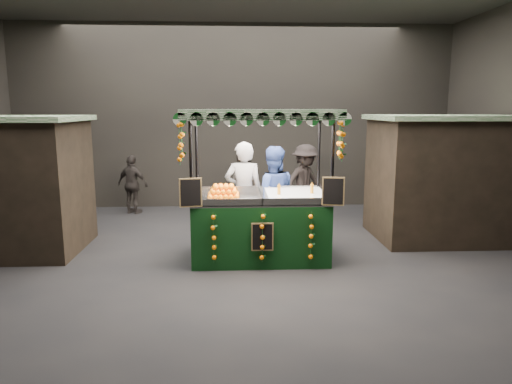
{
  "coord_description": "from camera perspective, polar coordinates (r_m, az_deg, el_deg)",
  "views": [
    {
      "loc": [
        -0.03,
        -7.94,
        2.73
      ],
      "look_at": [
        0.4,
        0.72,
        1.17
      ],
      "focal_mm": 32.52,
      "sensor_mm": 36.0,
      "label": 1
    }
  ],
  "objects": [
    {
      "name": "neighbour_stall_right",
      "position": [
        10.53,
        22.11,
        1.71
      ],
      "size": [
        3.0,
        2.2,
        2.6
      ],
      "color": "black",
      "rests_on": "ground"
    },
    {
      "name": "shopper_4",
      "position": [
        11.48,
        -25.69,
        -0.62
      ],
      "size": [
        0.9,
        0.82,
        1.54
      ],
      "rotation": [
        0.0,
        0.0,
        3.72
      ],
      "color": "black",
      "rests_on": "ground"
    },
    {
      "name": "shopper_3",
      "position": [
        11.45,
        6.06,
        1.16
      ],
      "size": [
        1.4,
        1.24,
        1.87
      ],
      "rotation": [
        0.0,
        0.0,
        0.57
      ],
      "color": "#292221",
      "rests_on": "ground"
    },
    {
      "name": "shopper_2",
      "position": [
        12.56,
        -14.92,
        0.91
      ],
      "size": [
        0.98,
        0.72,
        1.55
      ],
      "rotation": [
        0.0,
        0.0,
        2.71
      ],
      "color": "#2E2825",
      "rests_on": "ground"
    },
    {
      "name": "neighbour_stall_left",
      "position": [
        10.05,
        -28.56,
        0.84
      ],
      "size": [
        3.0,
        2.2,
        2.6
      ],
      "color": "black",
      "rests_on": "ground"
    },
    {
      "name": "vendor_grey",
      "position": [
        9.27,
        -1.51,
        -0.24
      ],
      "size": [
        0.79,
        0.55,
        2.09
      ],
      "rotation": [
        0.0,
        0.0,
        3.08
      ],
      "color": "gray",
      "rests_on": "ground"
    },
    {
      "name": "vendor_blue",
      "position": [
        9.3,
        2.02,
        -0.49
      ],
      "size": [
        0.97,
        0.76,
        2.0
      ],
      "rotation": [
        0.0,
        0.0,
        3.14
      ],
      "color": "navy",
      "rests_on": "ground"
    },
    {
      "name": "juice_stall",
      "position": [
        8.41,
        0.59,
        -2.75
      ],
      "size": [
        2.81,
        1.65,
        2.72
      ],
      "color": "black",
      "rests_on": "ground"
    },
    {
      "name": "shopper_1",
      "position": [
        11.1,
        -1.34,
        0.5
      ],
      "size": [
        1.0,
        0.89,
        1.71
      ],
      "rotation": [
        0.0,
        0.0,
        -0.34
      ],
      "color": "black",
      "rests_on": "ground"
    },
    {
      "name": "ground",
      "position": [
        8.4,
        -2.49,
        -8.76
      ],
      "size": [
        12.0,
        12.0,
        0.0
      ],
      "primitive_type": "plane",
      "color": "black",
      "rests_on": "ground"
    },
    {
      "name": "shopper_0",
      "position": [
        11.95,
        -24.38,
        -0.13
      ],
      "size": [
        0.63,
        0.48,
        1.54
      ],
      "rotation": [
        0.0,
        0.0,
        0.21
      ],
      "color": "#292421",
      "rests_on": "ground"
    },
    {
      "name": "market_hall",
      "position": [
        7.97,
        -2.68,
        14.9
      ],
      "size": [
        12.1,
        10.1,
        5.05
      ],
      "color": "black",
      "rests_on": "ground"
    }
  ]
}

